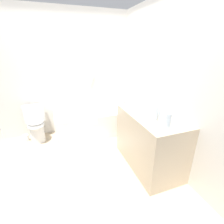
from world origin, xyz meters
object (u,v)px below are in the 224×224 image
object	(u,v)px
water_bottle_2	(140,102)
water_bottle_3	(168,122)
sink_faucet	(156,109)
water_bottle_5	(135,100)
sink_basin	(146,110)
water_bottle_4	(156,113)
water_bottle_1	(162,115)
drinking_glass_1	(156,114)
bath_mat	(95,148)
toilet	(36,125)
water_bottle_0	(134,98)
toilet_paper_roll	(26,138)
bathtub	(94,121)
drinking_glass_0	(166,122)

from	to	relation	value
water_bottle_2	water_bottle_3	xyz separation A→B (m)	(-0.08, -0.83, 0.02)
sink_faucet	water_bottle_5	size ratio (longest dim) A/B	0.59
sink_basin	water_bottle_4	distance (m)	0.32
sink_basin	water_bottle_1	world-z (taller)	water_bottle_1
drinking_glass_1	bath_mat	size ratio (longest dim) A/B	0.15
toilet	water_bottle_0	bearing A→B (deg)	57.02
water_bottle_3	water_bottle_2	bearing A→B (deg)	84.80
water_bottle_2	water_bottle_4	distance (m)	0.54
toilet	toilet_paper_roll	xyz separation A→B (m)	(-0.24, 0.06, -0.30)
water_bottle_4	drinking_glass_1	world-z (taller)	water_bottle_4
bathtub	water_bottle_2	world-z (taller)	bathtub
sink_basin	water_bottle_3	size ratio (longest dim) A/B	1.33
toilet_paper_roll	water_bottle_4	bearing A→B (deg)	-40.26
toilet	water_bottle_2	xyz separation A→B (m)	(1.77, -1.07, 0.63)
bathtub	toilet_paper_roll	world-z (taller)	bathtub
water_bottle_5	drinking_glass_0	distance (m)	0.75
bathtub	toilet	bearing A→B (deg)	176.25
water_bottle_5	bath_mat	world-z (taller)	water_bottle_5
water_bottle_4	bath_mat	world-z (taller)	water_bottle_4
sink_basin	water_bottle_1	distance (m)	0.37
water_bottle_5	water_bottle_2	bearing A→B (deg)	-37.22
toilet	bathtub	bearing A→B (deg)	80.52
sink_faucet	water_bottle_2	xyz separation A→B (m)	(-0.18, 0.23, 0.07)
sink_faucet	water_bottle_5	world-z (taller)	water_bottle_5
water_bottle_5	water_bottle_3	bearing A→B (deg)	-90.87
toilet	toilet_paper_roll	world-z (taller)	toilet
water_bottle_3	water_bottle_5	bearing A→B (deg)	89.13
water_bottle_1	sink_basin	bearing A→B (deg)	92.78
water_bottle_1	drinking_glass_1	distance (m)	0.14
bath_mat	toilet_paper_roll	bearing A→B (deg)	149.89
bathtub	water_bottle_4	world-z (taller)	bathtub
water_bottle_0	water_bottle_1	xyz separation A→B (m)	(0.03, -0.77, -0.02)
bathtub	toilet	size ratio (longest dim) A/B	2.20
water_bottle_5	drinking_glass_0	size ratio (longest dim) A/B	3.45
water_bottle_2	bath_mat	distance (m)	1.28
water_bottle_3	toilet_paper_roll	world-z (taller)	water_bottle_3
water_bottle_5	drinking_glass_1	world-z (taller)	water_bottle_5
toilet	drinking_glass_0	size ratio (longest dim) A/B	10.14
bathtub	bath_mat	xyz separation A→B (m)	(-0.16, -0.61, -0.28)
sink_basin	water_bottle_5	bearing A→B (deg)	99.60
water_bottle_1	toilet_paper_roll	bearing A→B (deg)	139.57
water_bottle_0	drinking_glass_1	world-z (taller)	water_bottle_0
sink_basin	bath_mat	world-z (taller)	sink_basin
drinking_glass_0	toilet_paper_roll	world-z (taller)	drinking_glass_0
drinking_glass_0	toilet_paper_roll	distance (m)	2.85
sink_basin	sink_faucet	distance (m)	0.19
water_bottle_0	sink_faucet	bearing A→B (deg)	-62.38
water_bottle_4	bath_mat	bearing A→B (deg)	126.28
water_bottle_3	drinking_glass_0	size ratio (longest dim) A/B	3.25
water_bottle_2	water_bottle_5	distance (m)	0.08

